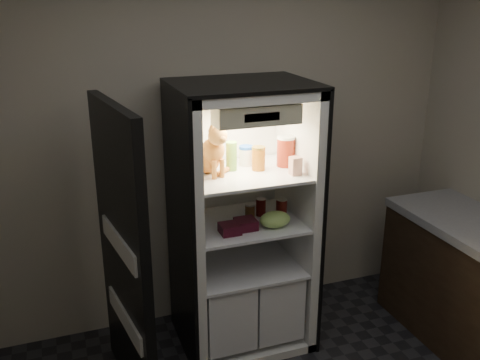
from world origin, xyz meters
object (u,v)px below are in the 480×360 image
Objects in this scene: refrigerator at (241,237)px; berry_box_right at (246,224)px; cream_carton at (295,166)px; soda_can_c at (281,208)px; soda_can_b at (282,208)px; grape_bag at (275,219)px; pepper_jar at (286,151)px; berry_box_left at (230,229)px; soda_can_a at (261,207)px; salsa_jar at (258,158)px; condiment_jar at (250,210)px; parmesan_shaker at (231,156)px; mayo_tub at (246,156)px; tabby_cat at (210,153)px.

refrigerator is 0.26m from berry_box_right.
soda_can_c is at bearing 100.58° from cream_carton.
soda_can_b is at bearing -19.23° from refrigerator.
refrigerator is 0.34m from grape_bag.
pepper_jar is 1.63× the size of berry_box_left.
berry_box_left is (-0.31, 0.01, -0.02)m from grape_bag.
refrigerator is 0.32m from berry_box_left.
berry_box_right is at bearing -135.70° from soda_can_a.
cream_carton is at bearing -42.16° from salsa_jar.
cream_carton reaches higher than condiment_jar.
soda_can_b is at bearing -127.07° from pepper_jar.
pepper_jar reaches higher than salsa_jar.
condiment_jar is at bearing 43.76° from berry_box_left.
parmesan_shaker reaches higher than mayo_tub.
pepper_jar is at bearing -6.28° from condiment_jar.
cream_carton is at bearing -32.58° from parmesan_shaker.
refrigerator is 0.26m from soda_can_a.
grape_bag is (0.10, -0.21, 0.01)m from condiment_jar.
grape_bag reaches higher than berry_box_left.
soda_can_c reaches higher than berry_box_left.
mayo_tub is 0.44m from soda_can_b.
tabby_cat reaches higher than mayo_tub.
berry_box_right is (-0.10, -0.26, -0.38)m from mayo_tub.
condiment_jar is 0.71× the size of berry_box_right.
tabby_cat reaches higher than grape_bag.
soda_can_b is 0.17m from grape_bag.
tabby_cat reaches higher than soda_can_b.
berry_box_right is at bearing -163.14° from soda_can_b.
soda_can_c is at bearing -8.14° from salsa_jar.
soda_can_c is at bearing -136.17° from pepper_jar.
grape_bag is (-0.10, -0.13, -0.01)m from soda_can_b.
tabby_cat is at bearing 178.55° from pepper_jar.
refrigerator reaches higher than soda_can_b.
parmesan_shaker is 0.18m from salsa_jar.
refrigerator is 14.23× the size of berry_box_right.
soda_can_c is (0.20, -0.15, -0.35)m from mayo_tub.
pepper_jar is (0.20, 0.02, 0.02)m from salsa_jar.
mayo_tub is (0.13, 0.07, -0.03)m from parmesan_shaker.
soda_can_a is at bearing 152.37° from soda_can_c.
soda_can_a is at bearing -4.15° from refrigerator.
pepper_jar reaches higher than grape_bag.
refrigerator reaches higher than soda_can_c.
refrigerator reaches higher than parmesan_shaker.
mayo_tub is 0.53m from berry_box_left.
soda_can_a is (0.14, -0.01, 0.21)m from refrigerator.
berry_box_right is (-0.34, -0.15, -0.42)m from pepper_jar.
condiment_jar is 0.20m from berry_box_right.
parmesan_shaker is 0.38m from pepper_jar.
parmesan_shaker is at bearing 147.42° from cream_carton.
parmesan_shaker is 0.51m from soda_can_b.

